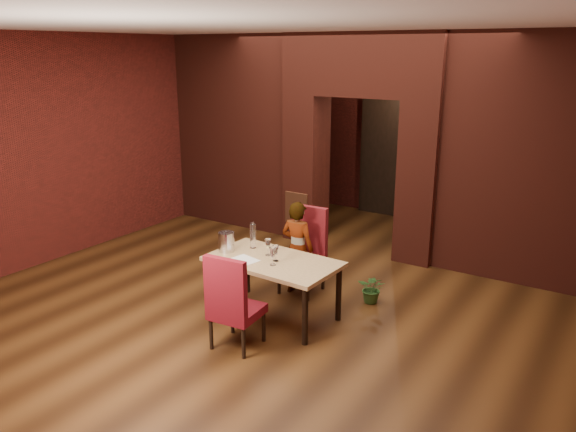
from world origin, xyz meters
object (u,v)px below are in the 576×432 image
object	(u,v)px
dining_table	(273,288)
chair_near	(237,300)
wine_glass_a	(268,247)
wine_glass_c	(273,256)
water_bottle	(253,235)
wine_bucket	(226,242)
wine_glass_b	(276,253)
potted_plant	(372,288)
chair_far	(302,251)
person_seated	(297,248)

from	to	relation	value
dining_table	chair_near	bearing A→B (deg)	-82.22
wine_glass_a	wine_glass_c	size ratio (longest dim) A/B	0.95
wine_glass_a	water_bottle	distance (m)	0.32
chair_near	wine_bucket	bearing A→B (deg)	-50.23
water_bottle	dining_table	bearing A→B (deg)	-24.67
wine_glass_b	potted_plant	world-z (taller)	wine_glass_b
wine_bucket	potted_plant	size ratio (longest dim) A/B	0.63
water_bottle	potted_plant	distance (m)	1.59
dining_table	wine_glass_a	size ratio (longest dim) A/B	7.62
chair_near	wine_glass_b	size ratio (longest dim) A/B	5.60
chair_near	wine_bucket	size ratio (longest dim) A/B	4.48
water_bottle	wine_glass_a	bearing A→B (deg)	-20.15
chair_far	person_seated	world-z (taller)	person_seated
chair_near	water_bottle	size ratio (longest dim) A/B	3.25
chair_far	chair_near	bearing A→B (deg)	-86.50
person_seated	water_bottle	distance (m)	0.64
dining_table	potted_plant	size ratio (longest dim) A/B	4.02
chair_far	wine_bucket	world-z (taller)	chair_far
wine_glass_a	wine_glass_b	world-z (taller)	wine_glass_a
person_seated	chair_near	bearing A→B (deg)	95.54
wine_glass_a	chair_far	bearing A→B (deg)	86.86
dining_table	person_seated	size ratio (longest dim) A/B	1.24
dining_table	wine_glass_c	world-z (taller)	wine_glass_c
chair_near	wine_glass_b	bearing A→B (deg)	-93.53
person_seated	wine_bucket	size ratio (longest dim) A/B	5.20
wine_glass_b	potted_plant	bearing A→B (deg)	51.90
wine_glass_c	water_bottle	distance (m)	0.61
chair_far	wine_glass_c	world-z (taller)	chair_far
wine_glass_b	potted_plant	size ratio (longest dim) A/B	0.50
wine_glass_a	dining_table	bearing A→B (deg)	-33.95
chair_near	person_seated	size ratio (longest dim) A/B	0.86
chair_far	water_bottle	bearing A→B (deg)	-122.89
wine_glass_a	person_seated	bearing A→B (deg)	88.36
wine_bucket	water_bottle	distance (m)	0.33
potted_plant	chair_far	bearing A→B (deg)	-168.36
potted_plant	wine_bucket	bearing A→B (deg)	-144.62
person_seated	wine_glass_c	bearing A→B (deg)	102.06
chair_far	person_seated	xyz separation A→B (m)	(-0.02, -0.06, 0.06)
chair_near	wine_glass_b	world-z (taller)	chair_near
person_seated	wine_bucket	world-z (taller)	person_seated
water_bottle	potted_plant	world-z (taller)	water_bottle
chair_far	wine_glass_b	size ratio (longest dim) A/B	5.86
wine_glass_a	wine_glass_b	distance (m)	0.21
person_seated	wine_bucket	xyz separation A→B (m)	(-0.50, -0.76, 0.21)
wine_glass_a	wine_bucket	bearing A→B (deg)	-162.58
dining_table	water_bottle	distance (m)	0.68
wine_glass_b	dining_table	bearing A→B (deg)	158.62
water_bottle	potted_plant	bearing A→B (deg)	31.40
chair_far	wine_glass_a	distance (m)	0.72
wine_glass_c	water_bottle	world-z (taller)	water_bottle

